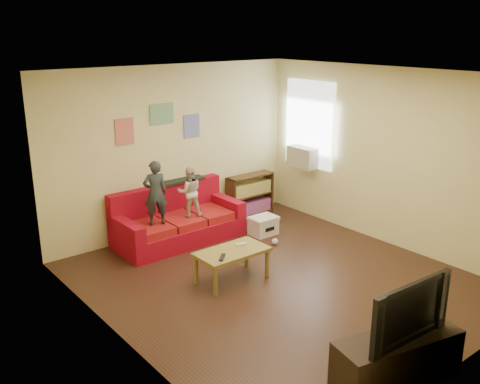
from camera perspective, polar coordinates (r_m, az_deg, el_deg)
room_shell at (r=6.75m, az=4.27°, el=0.88°), size 4.52×5.02×2.72m
sofa at (r=8.49m, az=-6.77°, el=-3.23°), size 2.00×0.92×0.88m
child_a at (r=7.94m, az=-9.02°, el=-0.11°), size 0.41×0.34×0.98m
child_b at (r=8.27m, az=-5.40°, el=0.03°), size 0.47×0.43×0.78m
coffee_table at (r=7.09m, az=-0.87°, el=-6.69°), size 0.96×0.53×0.43m
remote at (r=6.83m, az=-1.91°, el=-6.98°), size 0.19×0.18×0.02m
game_controller at (r=7.21m, az=0.14°, el=-5.60°), size 0.15×0.09×0.03m
bookshelf at (r=9.60m, az=1.06°, el=-0.49°), size 0.91×0.27×0.73m
window at (r=9.35m, az=7.40°, el=7.19°), size 0.04×1.08×1.48m
ac_unit at (r=9.38m, az=6.76°, el=3.74°), size 0.28×0.55×0.35m
artwork_left at (r=8.18m, az=-12.21°, el=6.30°), size 0.30×0.01×0.40m
artwork_center at (r=8.45m, az=-8.34°, el=8.23°), size 0.42×0.01×0.32m
artwork_right at (r=8.78m, az=-5.17°, el=7.02°), size 0.30×0.01×0.38m
file_box at (r=8.71m, az=2.50°, el=-3.58°), size 0.44×0.33×0.30m
tv_stand at (r=5.49m, az=16.39°, el=-16.69°), size 1.33×0.70×0.48m
television at (r=5.22m, az=16.89°, el=-11.78°), size 1.04×0.19×0.59m
tissue at (r=8.36m, az=3.75°, el=-5.29°), size 0.13×0.13×0.10m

